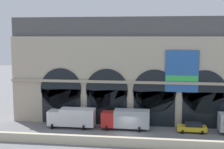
% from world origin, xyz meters
% --- Properties ---
extents(ground_plane, '(200.00, 200.00, 0.00)m').
position_xyz_m(ground_plane, '(0.00, 0.00, 0.00)').
color(ground_plane, slate).
extents(quay_parapet_wall, '(90.00, 0.70, 1.26)m').
position_xyz_m(quay_parapet_wall, '(0.00, -4.89, 0.63)').
color(quay_parapet_wall, beige).
rests_on(quay_parapet_wall, ground).
extents(station_building, '(40.34, 5.15, 17.71)m').
position_xyz_m(station_building, '(0.03, 7.36, 8.60)').
color(station_building, '#B2A891').
rests_on(station_building, ground).
extents(box_truck_midwest, '(7.50, 2.91, 3.12)m').
position_xyz_m(box_truck_midwest, '(-9.13, 2.48, 1.70)').
color(box_truck_midwest, white).
rests_on(box_truck_midwest, ground).
extents(box_truck_center, '(7.50, 2.91, 3.12)m').
position_xyz_m(box_truck_center, '(-0.48, 2.67, 1.70)').
color(box_truck_center, red).
rests_on(box_truck_center, ground).
extents(car_mideast, '(4.40, 2.22, 1.55)m').
position_xyz_m(car_mideast, '(9.65, 2.47, 0.80)').
color(car_mideast, gold).
rests_on(car_mideast, ground).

